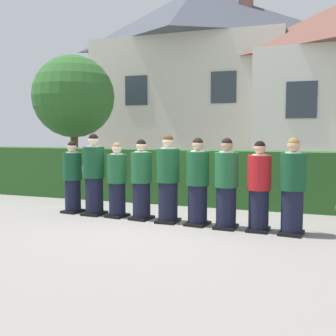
# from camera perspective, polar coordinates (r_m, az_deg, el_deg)

# --- Properties ---
(ground_plane) EXTENTS (60.00, 60.00, 0.00)m
(ground_plane) POSITION_cam_1_polar(r_m,az_deg,el_deg) (8.12, 0.00, -7.40)
(ground_plane) COLOR gray
(student_front_row_0) EXTENTS (0.41, 0.51, 1.54)m
(student_front_row_0) POSITION_cam_1_polar(r_m,az_deg,el_deg) (9.19, -12.93, -1.45)
(student_front_row_0) COLOR black
(student_front_row_0) RESTS_ON ground
(student_front_row_1) EXTENTS (0.44, 0.50, 1.70)m
(student_front_row_1) POSITION_cam_1_polar(r_m,az_deg,el_deg) (8.84, -10.09, -1.14)
(student_front_row_1) COLOR black
(student_front_row_1) RESTS_ON ground
(student_front_row_2) EXTENTS (0.42, 0.49, 1.53)m
(student_front_row_2) POSITION_cam_1_polar(r_m,az_deg,el_deg) (8.55, -6.98, -1.87)
(student_front_row_2) COLOR black
(student_front_row_2) RESTS_ON ground
(student_front_row_3) EXTENTS (0.43, 0.53, 1.59)m
(student_front_row_3) POSITION_cam_1_polar(r_m,az_deg,el_deg) (8.27, -3.65, -1.85)
(student_front_row_3) COLOR black
(student_front_row_3) RESTS_ON ground
(student_front_row_4) EXTENTS (0.44, 0.49, 1.69)m
(student_front_row_4) POSITION_cam_1_polar(r_m,az_deg,el_deg) (7.98, 0.01, -1.76)
(student_front_row_4) COLOR black
(student_front_row_4) RESTS_ON ground
(student_front_row_5) EXTENTS (0.44, 0.51, 1.63)m
(student_front_row_5) POSITION_cam_1_polar(r_m,az_deg,el_deg) (7.76, 4.08, -2.16)
(student_front_row_5) COLOR black
(student_front_row_5) RESTS_ON ground
(student_front_row_6) EXTENTS (0.43, 0.49, 1.63)m
(student_front_row_6) POSITION_cam_1_polar(r_m,az_deg,el_deg) (7.56, 7.99, -2.39)
(student_front_row_6) COLOR black
(student_front_row_6) RESTS_ON ground
(student_in_red_blazer) EXTENTS (0.41, 0.47, 1.59)m
(student_in_red_blazer) POSITION_cam_1_polar(r_m,az_deg,el_deg) (7.44, 12.35, -2.75)
(student_in_red_blazer) COLOR black
(student_in_red_blazer) RESTS_ON ground
(student_front_row_8) EXTENTS (0.44, 0.54, 1.65)m
(student_front_row_8) POSITION_cam_1_polar(r_m,az_deg,el_deg) (7.33, 16.68, -2.73)
(student_front_row_8) COLOR black
(student_front_row_8) RESTS_ON ground
(hedge) EXTENTS (12.10, 0.70, 1.31)m
(hedge) POSITION_cam_1_polar(r_m,az_deg,el_deg) (9.98, 4.09, -1.28)
(hedge) COLOR #285623
(hedge) RESTS_ON ground
(school_building_main) EXTENTS (7.88, 4.58, 7.54)m
(school_building_main) POSITION_cam_1_polar(r_m,az_deg,el_deg) (17.54, 3.73, 11.97)
(school_building_main) COLOR beige
(school_building_main) RESTS_ON ground
(oak_tree_left) EXTENTS (2.61, 2.61, 4.16)m
(oak_tree_left) POSITION_cam_1_polar(r_m,az_deg,el_deg) (13.83, -12.82, 9.46)
(oak_tree_left) COLOR brown
(oak_tree_left) RESTS_ON ground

